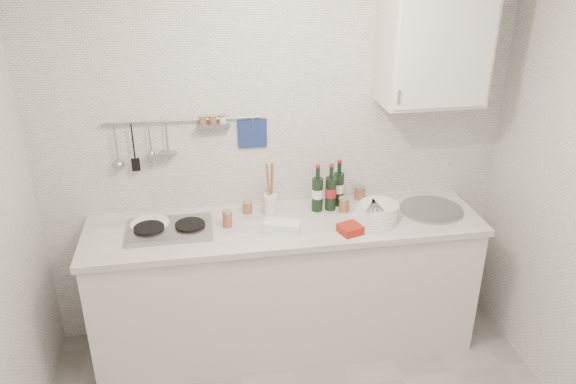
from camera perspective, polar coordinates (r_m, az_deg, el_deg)
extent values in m
cube|color=silver|center=(3.59, -1.05, 3.78)|extent=(3.00, 0.02, 2.50)
cube|color=silver|center=(3.71, -0.24, -9.65)|extent=(2.40, 0.60, 0.88)
cube|color=white|center=(3.47, -0.25, -3.39)|extent=(2.44, 0.64, 0.04)
cube|color=black|center=(3.96, -0.27, -14.12)|extent=(2.34, 0.52, 0.10)
cube|color=#93969B|center=(3.42, -11.91, -3.75)|extent=(0.50, 0.32, 0.03)
cylinder|color=black|center=(3.42, -13.94, -3.56)|extent=(0.18, 0.18, 0.01)
cylinder|color=black|center=(3.41, -9.93, -3.28)|extent=(0.18, 0.18, 0.01)
cylinder|color=#93969B|center=(3.72, 14.35, -1.75)|extent=(0.40, 0.40, 0.02)
cylinder|color=#93969B|center=(3.74, 14.26, -2.51)|extent=(0.34, 0.34, 0.10)
cylinder|color=#93969B|center=(3.44, -10.59, 7.14)|extent=(0.95, 0.02, 0.02)
cube|color=navy|center=(3.51, -3.64, 5.96)|extent=(0.18, 0.02, 0.18)
cube|color=silver|center=(3.49, 14.58, 14.32)|extent=(0.60, 0.35, 0.70)
cube|color=white|center=(3.33, 15.83, 13.69)|extent=(0.56, 0.01, 0.66)
cylinder|color=#93969B|center=(3.27, 11.21, 9.45)|extent=(0.01, 0.01, 0.08)
cylinder|color=#4957A7|center=(3.49, -13.99, -3.52)|extent=(0.24, 0.24, 0.01)
cylinder|color=#4957A7|center=(3.49, -13.92, -3.32)|extent=(0.24, 0.24, 0.01)
cylinder|color=#4957A7|center=(3.49, -13.85, -3.13)|extent=(0.23, 0.23, 0.01)
cylinder|color=white|center=(3.51, 8.64, -2.88)|extent=(0.29, 0.29, 0.01)
cylinder|color=white|center=(3.51, 8.72, -2.65)|extent=(0.28, 0.28, 0.01)
cylinder|color=white|center=(3.51, 8.81, -2.43)|extent=(0.27, 0.27, 0.01)
cylinder|color=white|center=(3.51, 8.90, -2.20)|extent=(0.27, 0.27, 0.01)
cylinder|color=white|center=(3.50, 8.99, -1.97)|extent=(0.26, 0.26, 0.01)
cylinder|color=white|center=(3.50, 9.07, -1.74)|extent=(0.26, 0.26, 0.01)
cylinder|color=white|center=(3.50, 9.16, -1.51)|extent=(0.25, 0.25, 0.01)
cylinder|color=white|center=(3.50, 9.25, -1.28)|extent=(0.24, 0.24, 0.01)
cube|color=white|center=(3.34, -0.59, -3.54)|extent=(0.24, 0.18, 0.06)
cube|color=red|center=(3.35, 6.34, -3.77)|extent=(0.15, 0.15, 0.05)
cylinder|color=white|center=(3.54, -1.80, -1.26)|extent=(0.09, 0.09, 0.13)
cylinder|color=#96643C|center=(3.47, -1.66, 1.13)|extent=(0.02, 0.06, 0.26)
cylinder|color=#96643C|center=(3.49, -2.03, 1.02)|extent=(0.03, 0.05, 0.24)
cylinder|color=brown|center=(3.57, -4.13, -1.58)|extent=(0.06, 0.06, 0.08)
cylinder|color=tan|center=(3.55, -4.16, -0.95)|extent=(0.06, 0.06, 0.01)
cylinder|color=brown|center=(3.78, 7.27, -0.10)|extent=(0.07, 0.07, 0.08)
cylinder|color=tan|center=(3.76, 7.31, 0.53)|extent=(0.07, 0.07, 0.01)
cylinder|color=brown|center=(3.60, 5.70, -1.34)|extent=(0.06, 0.06, 0.08)
cylinder|color=tan|center=(3.58, 5.73, -0.66)|extent=(0.07, 0.07, 0.01)
cylinder|color=brown|center=(3.41, -6.17, -2.79)|extent=(0.06, 0.06, 0.10)
cylinder|color=tan|center=(3.39, -6.21, -2.00)|extent=(0.06, 0.06, 0.01)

